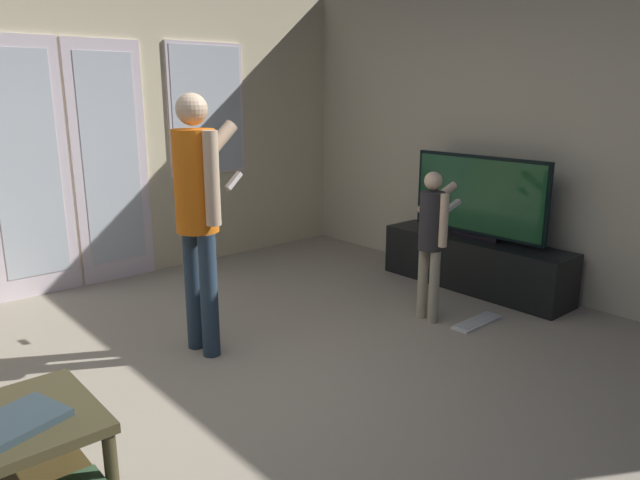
% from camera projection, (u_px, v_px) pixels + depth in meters
% --- Properties ---
extents(ground_plane, '(6.10, 5.22, 0.02)m').
position_uv_depth(ground_plane, '(211.00, 420.00, 2.96)').
color(ground_plane, '#A69A86').
extents(wall_back_with_doors, '(6.10, 0.09, 2.60)m').
position_uv_depth(wall_back_with_doors, '(39.00, 135.00, 4.57)').
color(wall_back_with_doors, beige).
rests_on(wall_back_with_doors, ground_plane).
extents(wall_right_plain, '(0.06, 5.22, 2.57)m').
position_uv_depth(wall_right_plain, '(542.00, 133.00, 4.56)').
color(wall_right_plain, beige).
rests_on(wall_right_plain, ground_plane).
extents(tv_stand, '(0.40, 1.63, 0.43)m').
position_uv_depth(tv_stand, '(474.00, 263.00, 4.88)').
color(tv_stand, black).
rests_on(tv_stand, ground_plane).
extents(flat_screen_tv, '(0.08, 1.22, 0.68)m').
position_uv_depth(flat_screen_tv, '(478.00, 197.00, 4.75)').
color(flat_screen_tv, black).
rests_on(flat_screen_tv, tv_stand).
extents(person_adult, '(0.58, 0.46, 1.60)m').
position_uv_depth(person_adult, '(198.00, 203.00, 3.51)').
color(person_adult, '#293C4F').
rests_on(person_adult, ground_plane).
extents(person_child, '(0.50, 0.29, 1.07)m').
position_uv_depth(person_child, '(432.00, 232.00, 4.10)').
color(person_child, '#A8A088').
rests_on(person_child, ground_plane).
extents(loose_keyboard, '(0.44, 0.14, 0.02)m').
position_uv_depth(loose_keyboard, '(477.00, 322.00, 4.17)').
color(loose_keyboard, white).
rests_on(loose_keyboard, ground_plane).
extents(laptop_closed, '(0.36, 0.32, 0.03)m').
position_uv_depth(laptop_closed, '(16.00, 422.00, 2.09)').
color(laptop_closed, '#2A3A42').
rests_on(laptop_closed, coffee_table).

